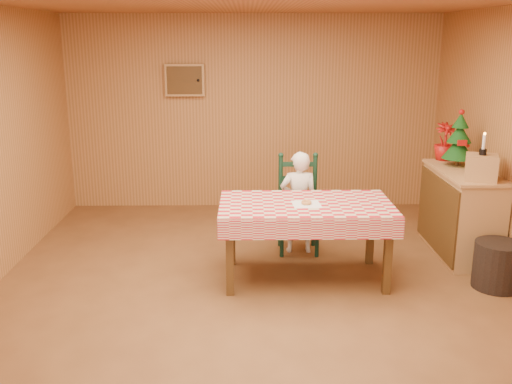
% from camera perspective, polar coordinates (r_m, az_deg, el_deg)
% --- Properties ---
extents(ground, '(6.00, 6.00, 0.00)m').
position_cam_1_polar(ground, '(5.27, 0.04, -10.60)').
color(ground, brown).
rests_on(ground, ground).
extents(cabin_walls, '(5.10, 6.05, 2.65)m').
position_cam_1_polar(cabin_walls, '(5.30, -0.09, 10.13)').
color(cabin_walls, '#AA713D').
rests_on(cabin_walls, ground).
extents(dining_table, '(1.66, 0.96, 0.77)m').
position_cam_1_polar(dining_table, '(5.47, 4.99, -1.92)').
color(dining_table, '#4F3215').
rests_on(dining_table, ground).
extents(ladder_chair, '(0.44, 0.40, 1.08)m').
position_cam_1_polar(ladder_chair, '(6.28, 4.24, -1.42)').
color(ladder_chair, black).
rests_on(ladder_chair, ground).
extents(seated_child, '(0.41, 0.27, 1.12)m').
position_cam_1_polar(seated_child, '(6.21, 4.29, -1.04)').
color(seated_child, white).
rests_on(seated_child, ground).
extents(napkin, '(0.28, 0.28, 0.00)m').
position_cam_1_polar(napkin, '(5.40, 5.07, -1.22)').
color(napkin, white).
rests_on(napkin, dining_table).
extents(donut, '(0.11, 0.11, 0.03)m').
position_cam_1_polar(donut, '(5.40, 5.07, -1.04)').
color(donut, '#CC8B49').
rests_on(donut, napkin).
extents(shelf_unit, '(0.54, 1.24, 0.93)m').
position_cam_1_polar(shelf_unit, '(6.55, 19.74, -1.93)').
color(shelf_unit, tan).
rests_on(shelf_unit, ground).
extents(crate, '(0.39, 0.39, 0.25)m').
position_cam_1_polar(crate, '(6.05, 21.60, 2.30)').
color(crate, tan).
rests_on(crate, shelf_unit).
extents(christmas_tree, '(0.34, 0.34, 0.62)m').
position_cam_1_polar(christmas_tree, '(6.61, 19.64, 4.89)').
color(christmas_tree, '#4F3215').
rests_on(christmas_tree, shelf_unit).
extents(flower_arrangement, '(0.28, 0.28, 0.43)m').
position_cam_1_polar(flower_arrangement, '(6.88, 18.35, 4.81)').
color(flower_arrangement, '#A3110F').
rests_on(flower_arrangement, shelf_unit).
extents(candle_set, '(0.07, 0.07, 0.22)m').
position_cam_1_polar(candle_set, '(6.01, 21.77, 4.07)').
color(candle_set, black).
rests_on(candle_set, crate).
extents(storage_bin, '(0.59, 0.59, 0.45)m').
position_cam_1_polar(storage_bin, '(5.86, 23.02, -6.76)').
color(storage_bin, black).
rests_on(storage_bin, ground).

